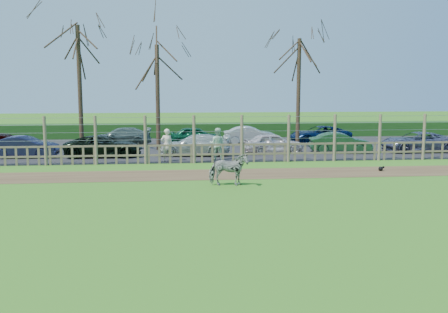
{
  "coord_description": "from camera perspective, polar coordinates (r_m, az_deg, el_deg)",
  "views": [
    {
      "loc": [
        -1.06,
        -17.74,
        3.94
      ],
      "look_at": [
        1.0,
        2.5,
        1.1
      ],
      "focal_mm": 40.0,
      "sensor_mm": 36.0,
      "label": 1
    }
  ],
  "objects": [
    {
      "name": "car_11",
      "position": [
        34.51,
        2.99,
        2.45
      ],
      "size": [
        3.68,
        1.4,
        1.2
      ],
      "primitive_type": "imported",
      "rotation": [
        0.0,
        0.0,
        1.54
      ],
      "color": "beige",
      "rests_on": "asphalt"
    },
    {
      "name": "fence",
      "position": [
        25.96,
        -3.43,
        0.99
      ],
      "size": [
        30.16,
        0.16,
        2.5
      ],
      "color": "brown",
      "rests_on": "ground"
    },
    {
      "name": "car_4",
      "position": [
        29.73,
        5.63,
        1.54
      ],
      "size": [
        3.66,
        1.81,
        1.2
      ],
      "primitive_type": "imported",
      "rotation": [
        0.0,
        0.0,
        1.68
      ],
      "color": "silver",
      "rests_on": "asphalt"
    },
    {
      "name": "car_6",
      "position": [
        32.46,
        21.15,
        1.58
      ],
      "size": [
        4.34,
        2.03,
        1.2
      ],
      "primitive_type": "imported",
      "rotation": [
        0.0,
        0.0,
        4.7
      ],
      "color": "#515372",
      "rests_on": "asphalt"
    },
    {
      "name": "ground",
      "position": [
        18.21,
        -2.34,
        -4.56
      ],
      "size": [
        120.0,
        120.0,
        0.0
      ],
      "primitive_type": "plane",
      "color": "#539F36",
      "rests_on": "ground"
    },
    {
      "name": "hedge",
      "position": [
        39.4,
        -4.26,
        2.99
      ],
      "size": [
        46.0,
        2.0,
        1.1
      ],
      "primitive_type": "cube",
      "color": "#1E4716",
      "rests_on": "ground"
    },
    {
      "name": "asphalt",
      "position": [
        32.5,
        -3.9,
        1.0
      ],
      "size": [
        44.0,
        13.0,
        0.04
      ],
      "primitive_type": "cube",
      "color": "#232326",
      "rests_on": "ground"
    },
    {
      "name": "car_5",
      "position": [
        30.6,
        13.14,
        1.55
      ],
      "size": [
        3.78,
        1.76,
        1.2
      ],
      "primitive_type": "imported",
      "rotation": [
        0.0,
        0.0,
        1.43
      ],
      "color": "#234D2C",
      "rests_on": "asphalt"
    },
    {
      "name": "car_10",
      "position": [
        34.26,
        -3.23,
        2.41
      ],
      "size": [
        3.55,
        1.48,
        1.2
      ],
      "primitive_type": "imported",
      "rotation": [
        0.0,
        0.0,
        1.55
      ],
      "color": "#0D502E",
      "rests_on": "asphalt"
    },
    {
      "name": "zebra",
      "position": [
        19.98,
        0.52,
        -1.49
      ],
      "size": [
        1.63,
        0.86,
        1.33
      ],
      "primitive_type": "imported",
      "rotation": [
        0.0,
        0.0,
        1.48
      ],
      "color": "gray",
      "rests_on": "ground"
    },
    {
      "name": "tree_mid",
      "position": [
        31.27,
        -7.64,
        9.58
      ],
      "size": [
        4.8,
        4.8,
        6.83
      ],
      "color": "#3D2B1E",
      "rests_on": "ground"
    },
    {
      "name": "car_9",
      "position": [
        34.02,
        -11.77,
        2.22
      ],
      "size": [
        4.19,
        1.81,
        1.2
      ],
      "primitive_type": "imported",
      "rotation": [
        0.0,
        0.0,
        4.74
      ],
      "color": "#53665E",
      "rests_on": "asphalt"
    },
    {
      "name": "dirt_strip",
      "position": [
        22.61,
        -3.04,
        -2.09
      ],
      "size": [
        34.0,
        2.8,
        0.01
      ],
      "primitive_type": "cube",
      "color": "brown",
      "rests_on": "ground"
    },
    {
      "name": "car_1",
      "position": [
        29.88,
        -21.78,
        1.04
      ],
      "size": [
        3.66,
        1.33,
        1.2
      ],
      "primitive_type": "imported",
      "rotation": [
        0.0,
        0.0,
        1.55
      ],
      "color": "#1B1E3D",
      "rests_on": "asphalt"
    },
    {
      "name": "tree_right",
      "position": [
        32.78,
        8.56,
        10.14
      ],
      "size": [
        4.8,
        4.8,
        7.35
      ],
      "color": "#3D2B1E",
      "rests_on": "ground"
    },
    {
      "name": "visitor_b",
      "position": [
        26.84,
        -0.79,
        1.45
      ],
      "size": [
        0.99,
        0.87,
        1.72
      ],
      "primitive_type": "imported",
      "rotation": [
        0.0,
        0.0,
        2.85
      ],
      "color": "#B5DDBA",
      "rests_on": "asphalt"
    },
    {
      "name": "crow",
      "position": [
        24.7,
        17.5,
        -1.33
      ],
      "size": [
        0.29,
        0.22,
        0.24
      ],
      "color": "black",
      "rests_on": "ground"
    },
    {
      "name": "car_2",
      "position": [
        28.9,
        -13.58,
        1.17
      ],
      "size": [
        4.33,
        2.02,
        1.2
      ],
      "primitive_type": "imported",
      "rotation": [
        0.0,
        0.0,
        1.56
      ],
      "color": "black",
      "rests_on": "asphalt"
    },
    {
      "name": "car_3",
      "position": [
        28.67,
        -3.4,
        1.33
      ],
      "size": [
        4.3,
        2.16,
        1.2
      ],
      "primitive_type": "imported",
      "rotation": [
        0.0,
        0.0,
        4.59
      ],
      "color": "#B9C1BB",
      "rests_on": "asphalt"
    },
    {
      "name": "visitor_a",
      "position": [
        26.5,
        -6.54,
        1.32
      ],
      "size": [
        0.65,
        0.45,
        1.72
      ],
      "primitive_type": "imported",
      "rotation": [
        0.0,
        0.0,
        3.2
      ],
      "color": "beige",
      "rests_on": "asphalt"
    },
    {
      "name": "car_12",
      "position": [
        35.49,
        10.84,
        2.47
      ],
      "size": [
        4.46,
        2.31,
        1.2
      ],
      "primitive_type": "imported",
      "rotation": [
        0.0,
        0.0,
        4.79
      ],
      "color": "#081B40",
      "rests_on": "asphalt"
    },
    {
      "name": "tree_left",
      "position": [
        30.77,
        -16.28,
        10.76
      ],
      "size": [
        4.8,
        4.8,
        7.88
      ],
      "color": "#3D2B1E",
      "rests_on": "ground"
    }
  ]
}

